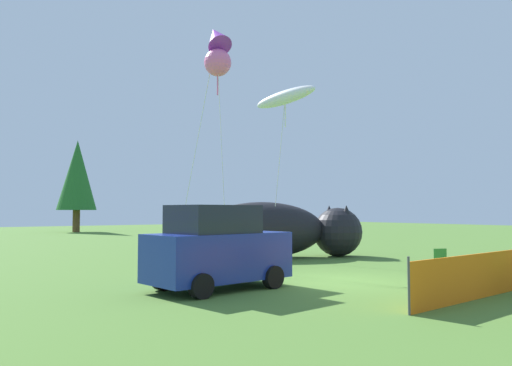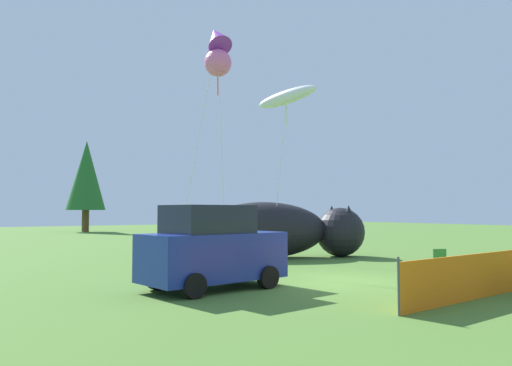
% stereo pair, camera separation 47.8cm
% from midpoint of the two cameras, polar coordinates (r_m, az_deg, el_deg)
% --- Properties ---
extents(ground_plane, '(120.00, 120.00, 0.00)m').
position_cam_midpoint_polar(ground_plane, '(15.24, 9.85, -11.02)').
color(ground_plane, '#4C752D').
extents(parked_car, '(4.02, 2.30, 2.24)m').
position_cam_midpoint_polar(parked_car, '(13.43, -4.01, -7.48)').
color(parked_car, navy).
rests_on(parked_car, ground).
extents(folding_chair, '(0.63, 0.63, 0.84)m').
position_cam_midpoint_polar(folding_chair, '(17.67, 20.80, -8.17)').
color(folding_chair, '#267F33').
rests_on(folding_chair, ground).
extents(inflatable_cat, '(7.56, 4.63, 2.48)m').
position_cam_midpoint_polar(inflatable_cat, '(22.34, 3.45, -5.61)').
color(inflatable_cat, black).
rests_on(inflatable_cat, ground).
extents(safety_fence, '(7.61, 0.68, 1.17)m').
position_cam_midpoint_polar(safety_fence, '(13.88, 26.18, -9.31)').
color(safety_fence, orange).
rests_on(safety_fence, ground).
extents(kite_pink_octopus, '(1.49, 2.81, 8.48)m').
position_cam_midpoint_polar(kite_pink_octopus, '(20.30, -3.68, 13.50)').
color(kite_pink_octopus, silver).
rests_on(kite_pink_octopus, ground).
extents(kite_white_ghost, '(1.59, 3.11, 7.56)m').
position_cam_midpoint_polar(kite_white_ghost, '(22.04, 4.14, 9.73)').
color(kite_white_ghost, silver).
rests_on(kite_white_ghost, ground).
extents(kite_purple_delta, '(1.74, 2.05, 9.79)m').
position_cam_midpoint_polar(kite_purple_delta, '(20.89, -3.82, 16.17)').
color(kite_purple_delta, silver).
rests_on(kite_purple_delta, ground).
extents(horizon_tree_east, '(3.80, 3.80, 9.08)m').
position_cam_midpoint_polar(horizon_tree_east, '(52.41, -18.58, 0.79)').
color(horizon_tree_east, brown).
rests_on(horizon_tree_east, ground).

